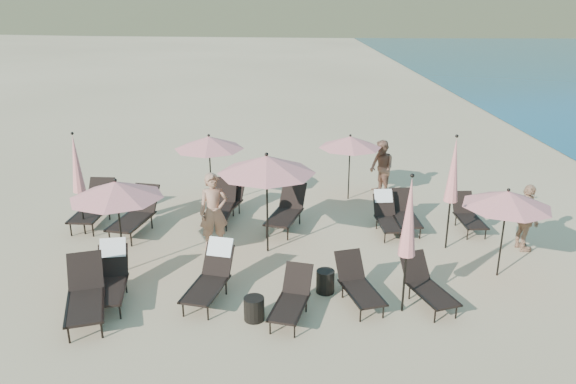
{
  "coord_description": "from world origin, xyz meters",
  "views": [
    {
      "loc": [
        -1.09,
        -9.93,
        5.83
      ],
      "look_at": [
        -0.81,
        3.5,
        1.1
      ],
      "focal_mm": 35.0,
      "sensor_mm": 36.0,
      "label": 1
    }
  ],
  "objects_px": {
    "lounger_11": "(468,215)",
    "side_table_0": "(254,309)",
    "lounger_8": "(221,204)",
    "lounger_2": "(211,275)",
    "lounger_6": "(94,206)",
    "umbrella_open_2": "(507,199)",
    "beachgoer_a": "(214,212)",
    "umbrella_closed_2": "(76,164)",
    "lounger_10": "(387,215)",
    "lounger_5": "(427,285)",
    "umbrella_closed_0": "(409,218)",
    "umbrella_open_4": "(350,142)",
    "side_table_1": "(325,281)",
    "lounger_4": "(358,284)",
    "lounger_9": "(287,210)",
    "lounger_3": "(292,298)",
    "umbrella_open_1": "(267,165)",
    "beachgoer_b": "(382,168)",
    "beachgoer_c": "(526,218)",
    "lounger_1": "(111,276)",
    "umbrella_open_3": "(209,143)",
    "lounger_12": "(135,214)",
    "umbrella_closed_1": "(453,171)",
    "umbrella_open_0": "(116,190)",
    "lounger_0": "(85,294)"
  },
  "relations": [
    {
      "from": "side_table_0",
      "to": "beachgoer_b",
      "type": "relative_size",
      "value": 0.27
    },
    {
      "from": "lounger_9",
      "to": "side_table_1",
      "type": "bearing_deg",
      "value": -60.02
    },
    {
      "from": "umbrella_open_2",
      "to": "lounger_3",
      "type": "bearing_deg",
      "value": -161.0
    },
    {
      "from": "beachgoer_b",
      "to": "beachgoer_c",
      "type": "relative_size",
      "value": 1.03
    },
    {
      "from": "lounger_5",
      "to": "umbrella_open_3",
      "type": "relative_size",
      "value": 0.74
    },
    {
      "from": "lounger_8",
      "to": "lounger_9",
      "type": "bearing_deg",
      "value": -11.59
    },
    {
      "from": "lounger_8",
      "to": "lounger_10",
      "type": "bearing_deg",
      "value": -5.43
    },
    {
      "from": "beachgoer_a",
      "to": "umbrella_closed_2",
      "type": "bearing_deg",
      "value": 152.55
    },
    {
      "from": "lounger_10",
      "to": "beachgoer_a",
      "type": "bearing_deg",
      "value": -170.38
    },
    {
      "from": "umbrella_open_1",
      "to": "umbrella_open_2",
      "type": "relative_size",
      "value": 1.21
    },
    {
      "from": "lounger_9",
      "to": "umbrella_open_3",
      "type": "bearing_deg",
      "value": 160.55
    },
    {
      "from": "umbrella_closed_1",
      "to": "lounger_8",
      "type": "bearing_deg",
      "value": 160.77
    },
    {
      "from": "umbrella_open_2",
      "to": "umbrella_closed_0",
      "type": "xyz_separation_m",
      "value": [
        -2.41,
        -1.43,
        0.17
      ]
    },
    {
      "from": "lounger_10",
      "to": "lounger_12",
      "type": "relative_size",
      "value": 0.79
    },
    {
      "from": "lounger_1",
      "to": "lounger_3",
      "type": "relative_size",
      "value": 1.11
    },
    {
      "from": "lounger_2",
      "to": "umbrella_open_2",
      "type": "distance_m",
      "value": 6.36
    },
    {
      "from": "lounger_1",
      "to": "lounger_10",
      "type": "bearing_deg",
      "value": 20.46
    },
    {
      "from": "lounger_2",
      "to": "umbrella_closed_0",
      "type": "relative_size",
      "value": 0.63
    },
    {
      "from": "lounger_6",
      "to": "umbrella_open_2",
      "type": "height_order",
      "value": "umbrella_open_2"
    },
    {
      "from": "lounger_5",
      "to": "umbrella_closed_2",
      "type": "distance_m",
      "value": 8.82
    },
    {
      "from": "umbrella_open_4",
      "to": "side_table_1",
      "type": "height_order",
      "value": "umbrella_open_4"
    },
    {
      "from": "lounger_1",
      "to": "side_table_1",
      "type": "relative_size",
      "value": 3.56
    },
    {
      "from": "lounger_12",
      "to": "umbrella_open_1",
      "type": "height_order",
      "value": "umbrella_open_1"
    },
    {
      "from": "lounger_9",
      "to": "umbrella_open_2",
      "type": "bearing_deg",
      "value": -13.6
    },
    {
      "from": "lounger_2",
      "to": "lounger_3",
      "type": "relative_size",
      "value": 1.13
    },
    {
      "from": "lounger_3",
      "to": "umbrella_open_3",
      "type": "distance_m",
      "value": 6.63
    },
    {
      "from": "lounger_2",
      "to": "lounger_4",
      "type": "distance_m",
      "value": 2.96
    },
    {
      "from": "lounger_4",
      "to": "umbrella_open_1",
      "type": "height_order",
      "value": "umbrella_open_1"
    },
    {
      "from": "lounger_3",
      "to": "lounger_6",
      "type": "relative_size",
      "value": 0.82
    },
    {
      "from": "lounger_6",
      "to": "lounger_5",
      "type": "bearing_deg",
      "value": -23.9
    },
    {
      "from": "lounger_4",
      "to": "lounger_9",
      "type": "bearing_deg",
      "value": 94.52
    },
    {
      "from": "lounger_2",
      "to": "umbrella_open_2",
      "type": "relative_size",
      "value": 0.87
    },
    {
      "from": "side_table_1",
      "to": "beachgoer_a",
      "type": "relative_size",
      "value": 0.26
    },
    {
      "from": "lounger_0",
      "to": "lounger_4",
      "type": "relative_size",
      "value": 1.19
    },
    {
      "from": "lounger_11",
      "to": "side_table_0",
      "type": "height_order",
      "value": "lounger_11"
    },
    {
      "from": "umbrella_open_2",
      "to": "lounger_0",
      "type": "bearing_deg",
      "value": -169.98
    },
    {
      "from": "lounger_3",
      "to": "umbrella_open_2",
      "type": "relative_size",
      "value": 0.77
    },
    {
      "from": "umbrella_closed_2",
      "to": "beachgoer_a",
      "type": "height_order",
      "value": "umbrella_closed_2"
    },
    {
      "from": "lounger_11",
      "to": "beachgoer_c",
      "type": "bearing_deg",
      "value": -56.19
    },
    {
      "from": "lounger_10",
      "to": "umbrella_open_1",
      "type": "distance_m",
      "value": 3.72
    },
    {
      "from": "lounger_8",
      "to": "lounger_2",
      "type": "bearing_deg",
      "value": -81.76
    },
    {
      "from": "side_table_0",
      "to": "side_table_1",
      "type": "xyz_separation_m",
      "value": [
        1.43,
        1.02,
        0.01
      ]
    },
    {
      "from": "umbrella_open_1",
      "to": "side_table_0",
      "type": "distance_m",
      "value": 3.59
    },
    {
      "from": "lounger_3",
      "to": "umbrella_open_4",
      "type": "height_order",
      "value": "umbrella_open_4"
    },
    {
      "from": "lounger_10",
      "to": "lounger_2",
      "type": "bearing_deg",
      "value": -144.78
    },
    {
      "from": "lounger_0",
      "to": "umbrella_closed_2",
      "type": "xyz_separation_m",
      "value": [
        -1.32,
        3.96,
        1.4
      ]
    },
    {
      "from": "lounger_1",
      "to": "side_table_1",
      "type": "height_order",
      "value": "lounger_1"
    },
    {
      "from": "lounger_5",
      "to": "lounger_10",
      "type": "relative_size",
      "value": 1.03
    },
    {
      "from": "umbrella_open_0",
      "to": "umbrella_closed_0",
      "type": "xyz_separation_m",
      "value": [
        5.85,
        -1.82,
        0.04
      ]
    },
    {
      "from": "lounger_10",
      "to": "beachgoer_b",
      "type": "height_order",
      "value": "beachgoer_b"
    }
  ]
}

